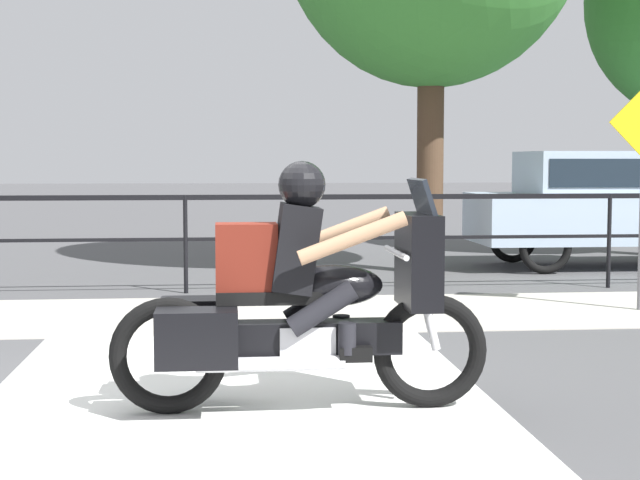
# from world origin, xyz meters

# --- Properties ---
(ground_plane) EXTENTS (120.00, 120.00, 0.00)m
(ground_plane) POSITION_xyz_m (0.00, 0.00, 0.00)
(ground_plane) COLOR #4C4C4F
(sidewalk_band) EXTENTS (44.00, 2.40, 0.01)m
(sidewalk_band) POSITION_xyz_m (0.00, 3.40, 0.01)
(sidewalk_band) COLOR #B7B2A8
(sidewalk_band) RESTS_ON ground
(crosswalk_band) EXTENTS (3.27, 6.00, 0.01)m
(crosswalk_band) POSITION_xyz_m (0.53, -0.20, 0.00)
(crosswalk_band) COLOR silver
(crosswalk_band) RESTS_ON ground
(fence_railing) EXTENTS (36.00, 0.05, 1.15)m
(fence_railing) POSITION_xyz_m (0.00, 5.05, 0.91)
(fence_railing) COLOR black
(fence_railing) RESTS_ON ground
(motorcycle) EXTENTS (2.34, 0.76, 1.55)m
(motorcycle) POSITION_xyz_m (0.91, -0.45, 0.69)
(motorcycle) COLOR black
(motorcycle) RESTS_ON ground
(parked_car) EXTENTS (4.05, 1.65, 1.67)m
(parked_car) POSITION_xyz_m (5.97, 7.27, 0.96)
(parked_car) COLOR #9EB2C6
(parked_car) RESTS_ON ground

